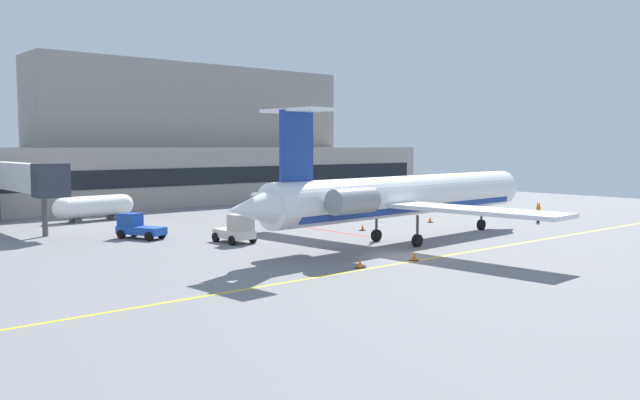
# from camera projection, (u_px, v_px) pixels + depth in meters

# --- Properties ---
(ground) EXTENTS (120.00, 120.00, 0.11)m
(ground) POSITION_uv_depth(u_px,v_px,m) (402.00, 257.00, 43.61)
(ground) COLOR slate
(terminal_building) EXTENTS (79.62, 11.87, 17.56)m
(terminal_building) POSITION_uv_depth(u_px,v_px,m) (175.00, 151.00, 83.60)
(terminal_building) COLOR gray
(terminal_building) RESTS_ON ground
(jet_bridge_west) EXTENTS (2.40, 17.61, 5.88)m
(jet_bridge_west) POSITION_uv_depth(u_px,v_px,m) (23.00, 178.00, 56.92)
(jet_bridge_west) COLOR silver
(jet_bridge_west) RESTS_ON ground
(regional_jet) EXTENTS (33.03, 27.31, 9.54)m
(regional_jet) POSITION_uv_depth(u_px,v_px,m) (403.00, 196.00, 49.30)
(regional_jet) COLOR white
(regional_jet) RESTS_ON ground
(baggage_tug) EXTENTS (2.09, 3.26, 2.20)m
(baggage_tug) POSITION_uv_depth(u_px,v_px,m) (237.00, 230.00, 49.54)
(baggage_tug) COLOR silver
(baggage_tug) RESTS_ON ground
(pushback_tractor) EXTENTS (3.00, 4.19, 1.96)m
(pushback_tractor) POSITION_uv_depth(u_px,v_px,m) (138.00, 227.00, 51.99)
(pushback_tractor) COLOR #1E4CB2
(pushback_tractor) RESTS_ON ground
(fuel_tank) EXTENTS (8.19, 2.77, 2.43)m
(fuel_tank) POSITION_uv_depth(u_px,v_px,m) (94.00, 207.00, 64.23)
(fuel_tank) COLOR white
(fuel_tank) RESTS_ON ground
(marshaller) EXTENTS (0.48, 0.77, 1.89)m
(marshaller) POSITION_uv_depth(u_px,v_px,m) (538.00, 212.00, 62.87)
(marshaller) COLOR #191E33
(marshaller) RESTS_ON ground
(safety_cone_alpha) EXTENTS (0.47, 0.47, 0.55)m
(safety_cone_alpha) POSITION_uv_depth(u_px,v_px,m) (430.00, 220.00, 62.82)
(safety_cone_alpha) COLOR orange
(safety_cone_alpha) RESTS_ON ground
(safety_cone_bravo) EXTENTS (0.47, 0.47, 0.55)m
(safety_cone_bravo) POSITION_uv_depth(u_px,v_px,m) (414.00, 257.00, 41.93)
(safety_cone_bravo) COLOR orange
(safety_cone_bravo) RESTS_ON ground
(safety_cone_charlie) EXTENTS (0.47, 0.47, 0.55)m
(safety_cone_charlie) POSITION_uv_depth(u_px,v_px,m) (363.00, 228.00, 56.77)
(safety_cone_charlie) COLOR orange
(safety_cone_charlie) RESTS_ON ground
(safety_cone_delta) EXTENTS (0.47, 0.47, 0.55)m
(safety_cone_delta) POSITION_uv_depth(u_px,v_px,m) (360.00, 264.00, 39.38)
(safety_cone_delta) COLOR orange
(safety_cone_delta) RESTS_ON ground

